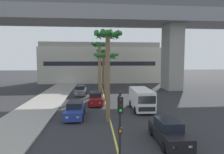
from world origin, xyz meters
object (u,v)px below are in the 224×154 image
palm_tree_far_median (108,49)px  car_queue_front (96,99)px  car_queue_second (169,132)px  delivery_van (141,99)px  car_queue_fourth (81,91)px  car_queue_third (75,110)px  traffic_light_median_near (120,123)px  palm_tree_near_median (103,56)px  palm_tree_farthest_median (100,55)px  palm_tree_mid_median (106,62)px

palm_tree_far_median → car_queue_front: bearing=99.0°
car_queue_second → delivery_van: bearing=88.6°
car_queue_fourth → car_queue_third: bearing=-88.3°
traffic_light_median_near → palm_tree_near_median: (0.66, 33.97, 3.86)m
delivery_van → palm_tree_near_median: 22.49m
car_queue_front → car_queue_third: same height
palm_tree_near_median → palm_tree_farthest_median: (-1.04, -11.05, -0.08)m
traffic_light_median_near → palm_tree_far_median: bearing=89.9°
palm_tree_near_median → palm_tree_farthest_median: palm_tree_farthest_median is taller
car_queue_front → palm_tree_near_median: palm_tree_near_median is taller
car_queue_third → palm_tree_far_median: (3.15, -1.56, 5.95)m
car_queue_fourth → palm_tree_farthest_median: palm_tree_farthest_median is taller
palm_tree_far_median → palm_tree_farthest_median: (-0.39, 14.38, -0.18)m
car_queue_third → palm_tree_farthest_median: 14.33m
car_queue_front → delivery_van: delivery_van is taller
car_queue_second → palm_tree_far_median: palm_tree_far_median is taller
delivery_van → traffic_light_median_near: size_ratio=1.26×
palm_tree_farthest_median → car_queue_third: bearing=-102.2°
palm_tree_mid_median → palm_tree_far_median: 9.33m
delivery_van → palm_tree_far_median: palm_tree_far_median is taller
car_queue_fourth → palm_tree_mid_median: 7.51m
car_queue_second → palm_tree_near_median: palm_tree_near_median is taller
traffic_light_median_near → palm_tree_near_median: palm_tree_near_median is taller
car_queue_third → palm_tree_mid_median: bearing=65.4°
car_queue_third → palm_tree_farthest_median: (2.77, 12.82, 5.77)m
car_queue_third → palm_tree_mid_median: (3.51, 7.68, 4.65)m
car_queue_front → car_queue_fourth: same height
car_queue_second → car_queue_third: 9.47m
traffic_light_median_near → palm_tree_near_median: size_ratio=0.52×
car_queue_front → delivery_van: (5.18, -3.17, 0.57)m
palm_tree_near_median → palm_tree_far_median: 25.44m
palm_tree_far_median → palm_tree_farthest_median: size_ratio=0.96×
palm_tree_near_median → palm_tree_mid_median: size_ratio=1.20×
car_queue_front → palm_tree_farthest_median: size_ratio=0.48×
car_queue_second → palm_tree_farthest_median: palm_tree_farthest_median is taller
traffic_light_median_near → palm_tree_far_median: (0.01, 8.53, 3.95)m
car_queue_front → car_queue_fourth: (-2.42, 6.67, 0.00)m
car_queue_front → car_queue_fourth: 7.09m
traffic_light_median_near → palm_tree_farthest_median: bearing=90.9°
delivery_van → palm_tree_farthest_median: 12.57m
traffic_light_median_near → car_queue_fourth: bearing=99.0°
car_queue_front → car_queue_third: 5.82m
delivery_van → traffic_light_median_near: 13.11m
car_queue_second → traffic_light_median_near: 5.72m
car_queue_fourth → palm_tree_mid_median: size_ratio=0.61×
car_queue_third → delivery_van: (7.22, 2.28, 0.57)m
delivery_van → palm_tree_mid_median: 7.72m
car_queue_front → traffic_light_median_near: bearing=-86.0°
palm_tree_far_median → palm_tree_farthest_median: palm_tree_farthest_median is taller
car_queue_third → palm_tree_mid_median: palm_tree_mid_median is taller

